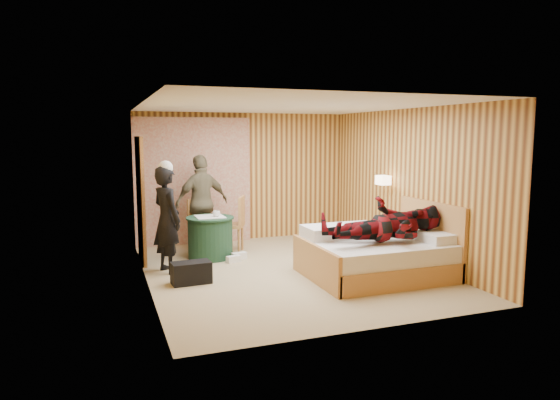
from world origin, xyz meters
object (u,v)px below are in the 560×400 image
object	(u,v)px
round_table	(210,237)
duffel_bag	(191,273)
bed	(376,255)
man_on_bed	(387,213)
chair_near	(235,220)
woman_standing	(167,219)
wall_lamp	(383,180)
man_at_table	(202,203)
chair_far	(201,221)
nightstand	(385,240)

from	to	relation	value
round_table	duffel_bag	size ratio (longest dim) A/B	1.49
bed	man_on_bed	xyz separation A→B (m)	(0.02, -0.23, 0.66)
chair_near	woman_standing	world-z (taller)	woman_standing
round_table	wall_lamp	bearing A→B (deg)	-14.58
man_at_table	chair_far	bearing A→B (deg)	35.01
wall_lamp	chair_near	bearing A→B (deg)	156.91
nightstand	woman_standing	world-z (taller)	woman_standing
chair_far	man_on_bed	distance (m)	3.52
bed	nightstand	world-z (taller)	bed
man_at_table	bed	bearing A→B (deg)	113.91
chair_far	duffel_bag	xyz separation A→B (m)	(-0.54, -2.00, -0.39)
duffel_bag	bed	bearing A→B (deg)	-15.20
woman_standing	nightstand	bearing A→B (deg)	-116.59
round_table	chair_near	size ratio (longest dim) A/B	0.81
man_on_bed	man_at_table	bearing A→B (deg)	126.91
chair_near	nightstand	bearing A→B (deg)	88.19
wall_lamp	woman_standing	bearing A→B (deg)	178.22
bed	chair_near	bearing A→B (deg)	126.05
duffel_bag	chair_far	bearing A→B (deg)	71.24
wall_lamp	bed	xyz separation A→B (m)	(-0.80, -1.15, -0.99)
chair_near	woman_standing	size ratio (longest dim) A/B	0.62
chair_far	chair_near	bearing A→B (deg)	-56.56
chair_far	bed	bearing A→B (deg)	-71.87
nightstand	chair_near	size ratio (longest dim) A/B	0.56
wall_lamp	chair_near	size ratio (longest dim) A/B	0.26
bed	man_at_table	bearing A→B (deg)	128.94
bed	woman_standing	xyz separation A→B (m)	(-2.87, 1.27, 0.50)
chair_far	chair_near	xyz separation A→B (m)	(0.53, -0.37, 0.04)
bed	woman_standing	size ratio (longest dim) A/B	1.23
bed	chair_far	world-z (taller)	bed
man_on_bed	woman_standing	bearing A→B (deg)	152.70
nightstand	man_on_bed	distance (m)	1.57
wall_lamp	chair_far	xyz separation A→B (m)	(-2.91, 1.39, -0.76)
bed	man_at_table	size ratio (longest dim) A/B	1.15
chair_near	man_at_table	distance (m)	0.71
bed	man_at_table	distance (m)	3.35
wall_lamp	woman_standing	world-z (taller)	woman_standing
woman_standing	man_on_bed	xyz separation A→B (m)	(2.89, -1.49, 0.16)
bed	man_at_table	xyz separation A→B (m)	(-2.08, 2.57, 0.55)
chair_far	woman_standing	bearing A→B (deg)	-142.46
nightstand	round_table	xyz separation A→B (m)	(-2.83, 0.92, 0.08)
bed	duffel_bag	size ratio (longest dim) A/B	3.68
man_at_table	man_on_bed	bearing A→B (deg)	111.88
nightstand	wall_lamp	bearing A→B (deg)	76.03
bed	man_on_bed	bearing A→B (deg)	-83.84
man_at_table	man_on_bed	xyz separation A→B (m)	(2.10, -2.80, 0.10)
woman_standing	man_at_table	bearing A→B (deg)	-53.18
chair_far	man_on_bed	size ratio (longest dim) A/B	0.53
man_at_table	round_table	bearing A→B (deg)	74.97
duffel_bag	man_on_bed	xyz separation A→B (m)	(2.67, -0.77, 0.81)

